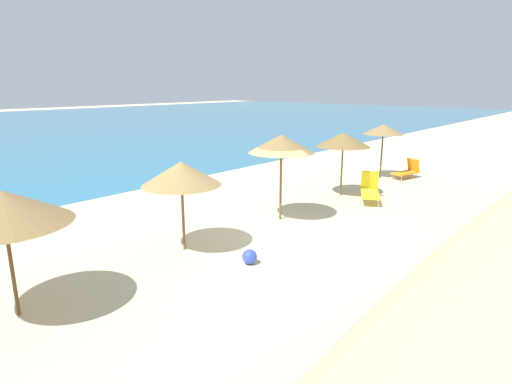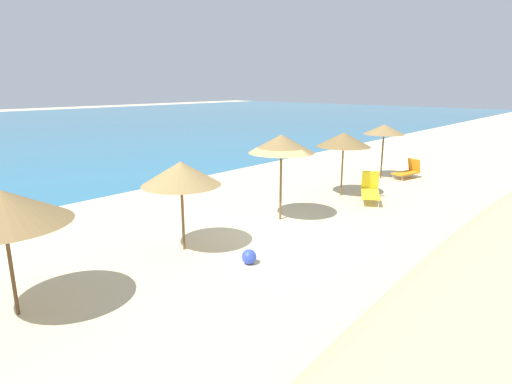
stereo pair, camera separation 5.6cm
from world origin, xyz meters
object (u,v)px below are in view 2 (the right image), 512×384
beach_umbrella_1 (2,207)px  lounge_chair_0 (370,190)px  lounge_chair_1 (408,171)px  beach_umbrella_3 (281,144)px  beach_umbrella_2 (181,173)px  beach_ball (249,257)px  beach_umbrella_4 (344,140)px  beach_umbrella_5 (384,129)px

beach_umbrella_1 → lounge_chair_0: (12.67, -1.29, -1.81)m
lounge_chair_1 → beach_umbrella_3: bearing=99.9°
beach_umbrella_1 → beach_umbrella_3: 8.45m
beach_umbrella_3 → lounge_chair_0: (4.22, -1.21, -2.16)m
beach_umbrella_2 → beach_ball: size_ratio=6.42×
beach_umbrella_1 → beach_umbrella_3: size_ratio=0.89×
beach_umbrella_4 → beach_ball: bearing=-166.5°
beach_umbrella_2 → beach_umbrella_5: 12.56m
beach_umbrella_5 → lounge_chair_0: 5.05m
beach_umbrella_3 → beach_umbrella_2: bearing=175.5°
lounge_chair_0 → lounge_chair_1: 5.20m
lounge_chair_0 → beach_ball: lounge_chair_0 is taller
beach_umbrella_2 → lounge_chair_0: size_ratio=1.40×
beach_umbrella_4 → beach_umbrella_5: beach_umbrella_5 is taller
beach_umbrella_4 → beach_umbrella_5: size_ratio=0.99×
lounge_chair_0 → lounge_chair_1: lounge_chair_0 is taller
beach_umbrella_3 → lounge_chair_0: bearing=-16.0°
beach_umbrella_2 → beach_umbrella_4: beach_umbrella_4 is taller
lounge_chair_0 → beach_umbrella_5: bearing=-98.9°
beach_umbrella_5 → beach_umbrella_1: bearing=-178.8°
beach_umbrella_2 → beach_umbrella_5: size_ratio=0.95×
beach_umbrella_1 → beach_umbrella_4: bearing=0.1°
beach_umbrella_1 → beach_umbrella_4: 12.68m
beach_umbrella_2 → beach_umbrella_3: beach_umbrella_3 is taller
beach_umbrella_1 → beach_umbrella_5: 17.04m
beach_umbrella_1 → beach_umbrella_5: bearing=1.2°
lounge_chair_0 → lounge_chair_1: bearing=-112.9°
beach_umbrella_1 → beach_umbrella_4: size_ratio=0.99×
beach_umbrella_1 → beach_umbrella_2: size_ratio=1.03×
beach_umbrella_1 → lounge_chair_1: (17.84, -0.69, -1.90)m
beach_umbrella_2 → beach_umbrella_3: (3.97, -0.31, 0.43)m
beach_umbrella_2 → lounge_chair_0: bearing=-10.5°
beach_umbrella_1 → lounge_chair_0: size_ratio=1.45×
beach_umbrella_3 → beach_umbrella_5: (8.59, 0.43, -0.22)m
beach_umbrella_5 → lounge_chair_0: beach_umbrella_5 is taller
beach_umbrella_5 → beach_umbrella_3: bearing=-177.1°
beach_umbrella_3 → beach_ball: bearing=-153.5°
beach_umbrella_2 → beach_umbrella_3: 4.01m
beach_umbrella_4 → beach_umbrella_3: bearing=-178.4°
beach_umbrella_5 → lounge_chair_1: size_ratio=1.68×
beach_ball → beach_umbrella_5: bearing=10.2°
beach_umbrella_3 → beach_umbrella_4: 4.24m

